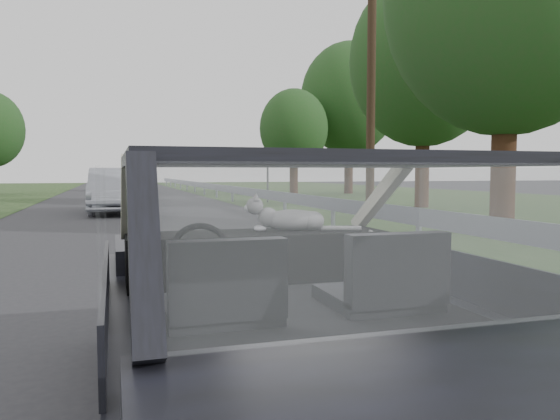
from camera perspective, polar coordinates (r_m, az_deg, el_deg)
subject_car at (r=2.84m, az=0.94°, el=-9.18°), size 1.80×4.00×1.45m
dashboard at (r=3.40m, az=-2.33°, el=-4.82°), size 1.58×0.45×0.30m
driver_seat at (r=2.43m, az=-5.99°, el=-7.69°), size 0.50×0.72×0.42m
passenger_seat at (r=2.70m, az=11.04°, el=-6.58°), size 0.50×0.72×0.42m
steering_wheel at (r=3.03m, az=-8.26°, el=-4.63°), size 0.36×0.36×0.04m
cat at (r=3.44m, az=1.30°, el=-0.91°), size 0.55×0.28×0.24m
guardrail at (r=13.66m, az=5.12°, el=0.66°), size 0.05×90.00×0.32m
other_car at (r=19.09m, az=-16.89°, el=1.98°), size 1.87×4.62×1.51m
highway_sign at (r=24.59m, az=-1.30°, el=3.41°), size 0.30×0.89×2.24m
utility_pole at (r=16.43m, az=9.50°, el=12.67°), size 0.28×0.28×7.73m
tree_0 at (r=13.01m, az=22.59°, el=15.15°), size 6.75×6.75×7.91m
tree_1 at (r=21.95m, az=14.76°, el=11.56°), size 6.97×6.97×8.62m
tree_2 at (r=31.33m, az=1.46°, el=6.90°), size 4.87×4.87×5.92m
tree_3 at (r=35.05m, az=7.23°, el=9.28°), size 6.55×6.55×9.23m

